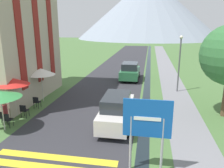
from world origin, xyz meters
TOP-DOWN VIEW (x-y plane):
  - ground_plane at (0.00, 20.00)m, footprint 160.00×160.00m
  - road at (-2.50, 30.00)m, footprint 6.40×60.00m
  - footpath at (3.60, 30.00)m, footprint 2.20×60.00m
  - drainage_channel at (1.20, 30.00)m, footprint 0.60×60.00m
  - crosswalk_marking at (-2.50, 4.05)m, footprint 5.44×1.84m
  - mountain_distant at (-0.37, 99.83)m, footprint 62.01×62.01m
  - hotel_building at (-9.39, 12.00)m, footprint 5.63×8.48m
  - road_sign at (1.34, 4.54)m, footprint 1.82×0.11m
  - parked_car_near at (-0.40, 8.48)m, footprint 1.72×4.51m
  - parked_car_far at (-0.66, 19.50)m, footprint 1.95×4.16m
  - cafe_chair_middle at (-6.20, 8.45)m, footprint 0.40×0.40m
  - cafe_chair_near_left at (-6.37, 7.04)m, footprint 0.40×0.40m
  - cafe_chair_far_right at (-6.22, 10.03)m, footprint 0.40×0.40m
  - cafe_chair_near_right at (-6.97, 7.28)m, footprint 0.40×0.40m
  - cafe_umbrella_front_green at (-6.36, 6.73)m, footprint 2.18×2.18m
  - cafe_umbrella_middle_red at (-6.85, 8.64)m, footprint 1.98×1.98m
  - cafe_umbrella_rear_white at (-6.51, 11.53)m, footprint 2.05×2.05m
  - person_seated_far at (-7.00, 7.75)m, footprint 0.32×0.32m
  - person_seated_near at (-7.10, 9.74)m, footprint 0.32×0.32m
  - streetlamp at (3.81, 15.95)m, footprint 0.28×0.28m

SIDE VIEW (x-z plane):
  - ground_plane at x=0.00m, z-range 0.00..0.00m
  - drainage_channel at x=1.20m, z-range 0.00..0.00m
  - road at x=-2.50m, z-range 0.00..0.01m
  - footpath at x=3.60m, z-range 0.00..0.01m
  - crosswalk_marking at x=-2.50m, z-range 0.00..0.01m
  - cafe_chair_middle at x=-6.20m, z-range 0.09..0.94m
  - cafe_chair_near_left at x=-6.37m, z-range 0.09..0.94m
  - cafe_chair_far_right at x=-6.22m, z-range 0.09..0.94m
  - cafe_chair_near_right at x=-6.97m, z-range 0.09..0.94m
  - person_seated_far at x=-7.00m, z-range 0.07..1.32m
  - person_seated_near at x=-7.10m, z-range 0.07..1.34m
  - parked_car_near at x=-0.40m, z-range 0.00..1.82m
  - parked_car_far at x=-0.66m, z-range 0.00..1.82m
  - road_sign at x=1.34m, z-range 0.47..3.44m
  - cafe_umbrella_front_green at x=-6.36m, z-range 0.93..3.16m
  - cafe_umbrella_middle_red at x=-6.85m, z-range 1.02..3.48m
  - cafe_umbrella_rear_white at x=-6.51m, z-range 1.02..3.55m
  - streetlamp at x=3.81m, z-range 0.47..5.24m
  - hotel_building at x=-9.39m, z-range 0.44..11.96m
  - mountain_distant at x=-0.37m, z-range 0.00..26.35m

